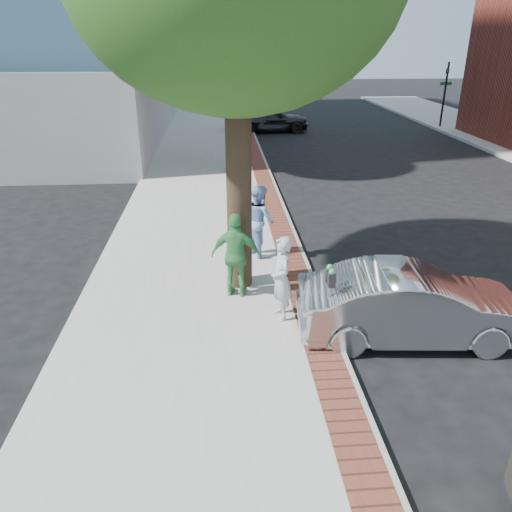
{
  "coord_description": "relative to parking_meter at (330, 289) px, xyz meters",
  "views": [
    {
      "loc": [
        -1.01,
        -7.96,
        5.16
      ],
      "look_at": [
        -0.32,
        0.98,
        1.2
      ],
      "focal_mm": 35.0,
      "sensor_mm": 36.0,
      "label": 1
    }
  ],
  "objects": [
    {
      "name": "brick_strip",
      "position": [
        -0.13,
        8.51,
        -1.05
      ],
      "size": [
        0.6,
        60.0,
        0.01
      ],
      "primitive_type": "cube",
      "color": "brown",
      "rests_on": "sidewalk"
    },
    {
      "name": "curb",
      "position": [
        0.22,
        8.51,
        -1.13
      ],
      "size": [
        0.1,
        60.0,
        0.15
      ],
      "primitive_type": "cube",
      "color": "gray",
      "rests_on": "ground"
    },
    {
      "name": "sedan_silver",
      "position": [
        1.62,
        0.23,
        -0.52
      ],
      "size": [
        4.26,
        1.78,
        1.37
      ],
      "primitive_type": "imported",
      "rotation": [
        0.0,
        0.0,
        1.49
      ],
      "color": "#A9ACB0",
      "rests_on": "ground"
    },
    {
      "name": "signal_near",
      "position": [
        0.07,
        22.51,
        1.05
      ],
      "size": [
        0.7,
        0.15,
        3.8
      ],
      "color": "black",
      "rests_on": "ground"
    },
    {
      "name": "tree_far",
      "position": [
        -1.33,
        12.51,
        4.09
      ],
      "size": [
        4.8,
        4.8,
        7.14
      ],
      "color": "black",
      "rests_on": "sidewalk"
    },
    {
      "name": "sidewalk",
      "position": [
        -2.33,
        8.51,
        -1.13
      ],
      "size": [
        5.0,
        60.0,
        0.15
      ],
      "primitive_type": "cube",
      "color": "#9E9991",
      "rests_on": "ground"
    },
    {
      "name": "person_green",
      "position": [
        -1.52,
        1.89,
        -0.16
      ],
      "size": [
        1.13,
        0.68,
        1.79
      ],
      "primitive_type": "imported",
      "rotation": [
        0.0,
        0.0,
        2.9
      ],
      "color": "#44954D",
      "rests_on": "sidewalk"
    },
    {
      "name": "person_officer",
      "position": [
        -0.87,
        4.05,
        -0.17
      ],
      "size": [
        0.96,
        1.05,
        1.76
      ],
      "primitive_type": "imported",
      "rotation": [
        0.0,
        0.0,
        2.0
      ],
      "color": "#91AEE0",
      "rests_on": "sidewalk"
    },
    {
      "name": "ground",
      "position": [
        -0.83,
        0.51,
        -1.21
      ],
      "size": [
        120.0,
        120.0,
        0.0
      ],
      "primitive_type": "plane",
      "color": "black",
      "rests_on": "ground"
    },
    {
      "name": "signal_far",
      "position": [
        11.67,
        22.51,
        1.05
      ],
      "size": [
        0.7,
        0.15,
        3.8
      ],
      "color": "black",
      "rests_on": "ground"
    },
    {
      "name": "office_base",
      "position": [
        -13.83,
        22.51,
        0.79
      ],
      "size": [
        18.2,
        22.2,
        4.0
      ],
      "primitive_type": "cube",
      "color": "gray",
      "rests_on": "ground"
    },
    {
      "name": "bg_car",
      "position": [
        1.16,
        22.14,
        -0.42
      ],
      "size": [
        4.74,
        2.24,
        1.57
      ],
      "primitive_type": "imported",
      "rotation": [
        0.0,
        0.0,
        1.66
      ],
      "color": "black",
      "rests_on": "ground"
    },
    {
      "name": "person_gray",
      "position": [
        -0.71,
        0.9,
        -0.22
      ],
      "size": [
        0.48,
        0.66,
        1.66
      ],
      "primitive_type": "imported",
      "rotation": [
        0.0,
        0.0,
        -1.43
      ],
      "color": "#AAAAAF",
      "rests_on": "sidewalk"
    },
    {
      "name": "parking_meter",
      "position": [
        0.0,
        0.0,
        0.0
      ],
      "size": [
        0.12,
        0.32,
        1.47
      ],
      "color": "gray",
      "rests_on": "sidewalk"
    }
  ]
}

